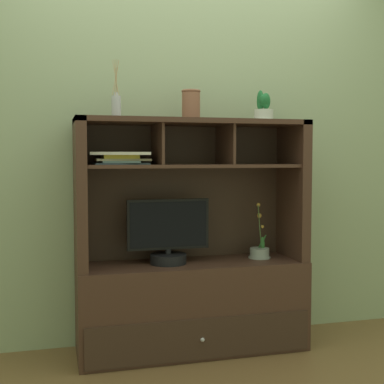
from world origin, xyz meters
The scene contains 9 objects.
floor_plane centered at (0.00, 0.00, -0.01)m, with size 6.00×6.00×0.02m, color brown.
back_wall centered at (0.00, 0.25, 1.40)m, with size 6.00×0.02×2.80m, color #99AB80.
media_console centered at (0.00, 0.01, 0.45)m, with size 1.39×0.46×1.41m.
tv_monitor centered at (-0.15, -0.01, 0.71)m, with size 0.50×0.22×0.39m.
potted_orchid centered at (0.45, 0.02, 0.59)m, with size 0.14×0.14×0.35m.
magazine_stack_left centered at (-0.43, -0.01, 1.18)m, with size 0.37×0.30×0.07m.
diffuser_bottle centered at (-0.45, 0.01, 1.49)m, with size 0.06×0.06×0.34m.
potted_succulent centered at (0.45, -0.02, 1.48)m, with size 0.14×0.14×0.19m.
ceramic_vase centered at (0.00, 0.02, 1.50)m, with size 0.12×0.12×0.18m.
Camera 1 is at (-0.82, -3.07, 1.19)m, focal length 49.11 mm.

